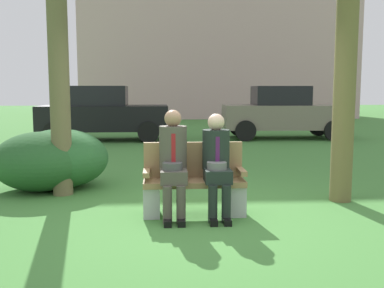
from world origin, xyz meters
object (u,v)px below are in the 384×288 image
object	(u,v)px
shrub_near_bench	(61,158)
parked_car_far	(283,113)
seated_man_right	(217,160)
building_backdrop	(214,6)
shrub_mid_lawn	(41,161)
seated_man_left	(173,158)
parked_car_near	(103,113)
park_bench	(194,184)

from	to	relation	value
shrub_near_bench	parked_car_far	bearing A→B (deg)	51.42
seated_man_right	building_backdrop	world-z (taller)	building_backdrop
parked_car_far	shrub_mid_lawn	bearing A→B (deg)	-129.07
shrub_mid_lawn	parked_car_far	world-z (taller)	parked_car_far
seated_man_left	shrub_near_bench	world-z (taller)	seated_man_left
parked_car_near	building_backdrop	bearing A→B (deg)	70.01
park_bench	parked_car_near	xyz separation A→B (m)	(-2.19, 8.46, 0.45)
park_bench	parked_car_far	distance (m)	9.33
shrub_mid_lawn	parked_car_near	world-z (taller)	parked_car_near
park_bench	seated_man_right	distance (m)	0.44
parked_car_far	park_bench	bearing A→B (deg)	-112.21
shrub_mid_lawn	parked_car_near	size ratio (longest dim) A/B	0.38
parked_car_near	parked_car_far	bearing A→B (deg)	1.69
seated_man_left	parked_car_far	distance (m)	9.53
seated_man_right	shrub_near_bench	world-z (taller)	seated_man_right
shrub_mid_lawn	parked_car_near	xyz separation A→B (m)	(0.08, 6.97, 0.38)
park_bench	seated_man_left	distance (m)	0.45
seated_man_left	shrub_mid_lawn	xyz separation A→B (m)	(-2.01, 1.61, -0.27)
parked_car_near	parked_car_far	size ratio (longest dim) A/B	0.99
seated_man_right	parked_car_near	size ratio (longest dim) A/B	0.32
park_bench	shrub_near_bench	bearing A→B (deg)	140.17
parked_car_near	building_backdrop	size ratio (longest dim) A/B	0.25
park_bench	seated_man_right	size ratio (longest dim) A/B	0.99
seated_man_left	parked_car_near	bearing A→B (deg)	102.66
shrub_near_bench	parked_car_near	bearing A→B (deg)	91.46
seated_man_right	parked_car_far	xyz separation A→B (m)	(3.25, 8.76, 0.13)
shrub_near_bench	parked_car_far	size ratio (longest dim) A/B	0.38
shrub_mid_lawn	building_backdrop	size ratio (longest dim) A/B	0.09
parked_car_near	park_bench	bearing A→B (deg)	-75.48
shrub_mid_lawn	shrub_near_bench	bearing A→B (deg)	37.11
park_bench	building_backdrop	xyz separation A→B (m)	(2.84, 22.29, 6.24)
parked_car_far	building_backdrop	world-z (taller)	building_backdrop
park_bench	shrub_mid_lawn	bearing A→B (deg)	146.77
park_bench	parked_car_far	bearing A→B (deg)	67.79
seated_man_left	seated_man_right	world-z (taller)	seated_man_left
parked_car_near	parked_car_far	distance (m)	5.72
seated_man_left	building_backdrop	size ratio (longest dim) A/B	0.08
shrub_near_bench	shrub_mid_lawn	bearing A→B (deg)	-142.89
building_backdrop	seated_man_left	bearing A→B (deg)	-97.88
seated_man_left	parked_car_far	xyz separation A→B (m)	(3.79, 8.75, 0.10)
seated_man_left	seated_man_right	size ratio (longest dim) A/B	1.04
building_backdrop	shrub_mid_lawn	bearing A→B (deg)	-103.81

